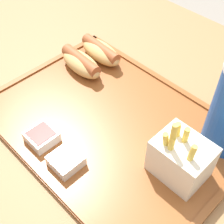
% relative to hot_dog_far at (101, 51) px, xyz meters
% --- Properties ---
extents(dining_table, '(1.41, 0.93, 0.70)m').
position_rel_hot_dog_far_xyz_m(dining_table, '(0.18, -0.12, -0.38)').
color(dining_table, olive).
rests_on(dining_table, ground_plane).
extents(food_tray, '(0.47, 0.34, 0.01)m').
position_rel_hot_dog_far_xyz_m(food_tray, '(0.16, -0.12, -0.03)').
color(food_tray, brown).
rests_on(food_tray, dining_table).
extents(hot_dog_far, '(0.12, 0.06, 0.04)m').
position_rel_hot_dog_far_xyz_m(hot_dog_far, '(0.00, 0.00, 0.00)').
color(hot_dog_far, tan).
rests_on(hot_dog_far, food_tray).
extents(hot_dog_near, '(0.12, 0.06, 0.04)m').
position_rel_hot_dog_far_xyz_m(hot_dog_near, '(0.00, -0.06, 0.00)').
color(hot_dog_near, tan).
rests_on(hot_dog_near, food_tray).
extents(fries_carton, '(0.09, 0.07, 0.12)m').
position_rel_hot_dog_far_xyz_m(fries_carton, '(0.31, -0.12, 0.02)').
color(fries_carton, silver).
rests_on(fries_carton, food_tray).
extents(sauce_cup_mayo, '(0.05, 0.05, 0.02)m').
position_rel_hot_dog_far_xyz_m(sauce_cup_mayo, '(0.17, -0.24, -0.01)').
color(sauce_cup_mayo, silver).
rests_on(sauce_cup_mayo, food_tray).
extents(sauce_cup_ketchup, '(0.05, 0.05, 0.02)m').
position_rel_hot_dog_far_xyz_m(sauce_cup_ketchup, '(0.10, -0.24, -0.01)').
color(sauce_cup_ketchup, silver).
rests_on(sauce_cup_ketchup, food_tray).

